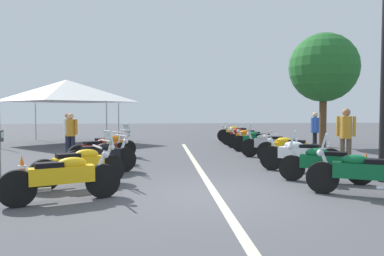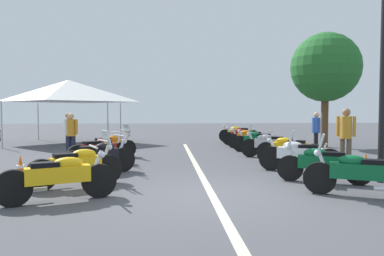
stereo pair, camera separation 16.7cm
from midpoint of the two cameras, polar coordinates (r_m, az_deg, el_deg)
name	(u,v)px [view 1 (the left image)]	position (r m, az deg, el deg)	size (l,w,h in m)	color
ground_plane	(216,195)	(7.40, 3.03, -10.32)	(80.00, 80.00, 0.00)	#4C4C51
lane_centre_stripe	(199,168)	(10.63, 0.60, -6.28)	(15.06, 0.16, 0.01)	beige
motorcycle_left_row_0	(63,177)	(7.15, -20.03, -7.18)	(1.03, 2.02, 1.00)	black
motorcycle_left_row_1	(80,165)	(8.39, -17.59, -5.58)	(1.12, 1.90, 1.22)	black
motorcycle_left_row_2	(101,157)	(9.89, -14.50, -4.35)	(1.18, 1.82, 1.01)	black
motorcycle_left_row_3	(100,150)	(11.40, -14.49, -3.41)	(1.24, 1.76, 1.01)	black
motorcycle_left_row_4	(110,146)	(12.97, -13.02, -2.67)	(1.25, 1.77, 1.20)	black
motorcycle_right_row_0	(363,173)	(7.84, 24.51, -6.33)	(1.14, 2.02, 1.21)	black
motorcycle_right_row_1	(324,163)	(9.02, 19.28, -5.13)	(1.04, 1.97, 1.19)	black
motorcycle_right_row_2	(300,155)	(10.35, 15.96, -4.03)	(1.22, 1.99, 1.02)	black
motorcycle_right_row_3	(289,149)	(11.85, 14.47, -3.18)	(1.24, 1.86, 1.01)	black
motorcycle_right_row_4	(269,144)	(13.28, 11.47, -2.49)	(0.95, 1.96, 1.22)	black
motorcycle_right_row_5	(257,141)	(14.83, 9.76, -1.97)	(1.12, 1.96, 1.01)	black
motorcycle_right_row_6	(248,138)	(16.26, 8.48, -1.56)	(1.09, 1.94, 1.00)	black
motorcycle_right_row_7	(241,136)	(17.69, 7.36, -1.22)	(1.03, 1.90, 0.99)	black
motorcycle_right_row_8	(237,134)	(19.19, 6.72, -0.86)	(1.14, 1.96, 1.02)	black
traffic_cone_0	(22,169)	(9.62, -25.37, -5.76)	(0.36, 0.36, 0.61)	orange
traffic_cone_2	(366,164)	(10.42, 25.02, -5.12)	(0.36, 0.36, 0.61)	orange
bystander_0	(315,129)	(15.19, 18.27, -0.17)	(0.51, 0.32, 1.60)	black
bystander_1	(71,132)	(13.42, -18.67, -0.62)	(0.32, 0.50, 1.57)	#1E2338
bystander_2	(68,132)	(13.60, -19.03, -0.54)	(0.53, 0.32, 1.59)	#1E2338
bystander_3	(346,133)	(11.50, 22.42, -0.71)	(0.32, 0.47, 1.73)	brown
roadside_tree_0	(324,68)	(17.78, 19.53, 8.79)	(3.10, 3.10, 5.16)	brown
event_tent	(67,91)	(19.53, -19.15, 5.47)	(5.11, 5.11, 3.20)	white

